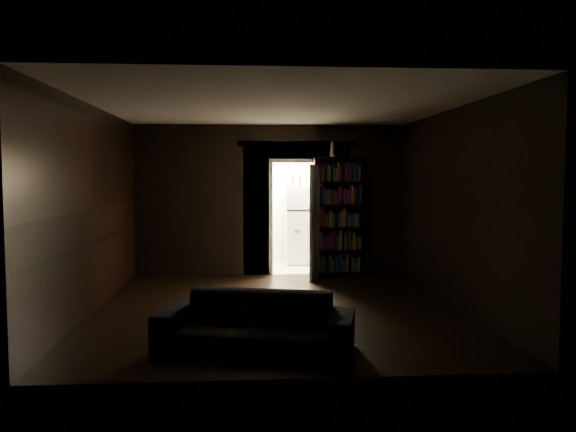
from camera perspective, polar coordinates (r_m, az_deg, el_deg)
name	(u,v)px	position (r m, az deg, el deg)	size (l,w,h in m)	color
ground	(278,308)	(7.94, -1.06, -9.36)	(5.50, 5.50, 0.00)	black
room_walls	(273,187)	(8.80, -1.49, 3.01)	(5.02, 5.61, 2.84)	black
kitchen_alcove	(292,207)	(11.64, 0.41, 0.92)	(2.20, 1.80, 2.60)	beige
sofa	(255,314)	(6.00, -3.34, -9.88)	(2.06, 0.89, 0.79)	black
bookshelf	(338,216)	(10.44, 5.07, -0.05)	(0.90, 0.32, 2.20)	black
refrigerator	(303,225)	(11.84, 1.56, -0.89)	(0.74, 0.68, 1.65)	silver
door	(316,222)	(10.15, 2.89, -0.58)	(0.85, 0.05, 2.05)	silver
figurine	(332,149)	(10.41, 4.50, 6.78)	(0.09, 0.09, 0.28)	silver
bottles	(303,179)	(11.76, 1.57, 3.75)	(0.65, 0.08, 0.27)	black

